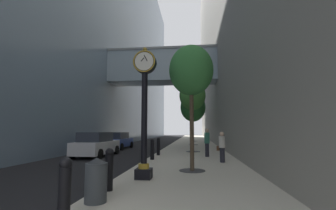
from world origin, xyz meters
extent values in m
plane|color=black|center=(0.00, 27.00, 0.00)|extent=(110.00, 110.00, 0.00)
cube|color=beige|center=(2.66, 30.00, 0.07)|extent=(5.32, 80.00, 0.14)
cube|color=slate|center=(-10.98, 30.00, 18.08)|extent=(9.00, 80.00, 36.16)
cube|color=#93A8B7|center=(-0.58, 23.30, 8.74)|extent=(12.40, 3.20, 3.36)
cube|color=gray|center=(-0.58, 23.30, 10.54)|extent=(12.40, 3.40, 0.24)
cube|color=gray|center=(9.82, 30.00, 19.88)|extent=(9.00, 80.00, 39.76)
cube|color=black|center=(1.04, 6.23, 0.32)|extent=(0.55, 0.55, 0.35)
cylinder|color=gold|center=(1.04, 6.23, 0.58)|extent=(0.38, 0.38, 0.18)
cylinder|color=black|center=(1.04, 6.23, 2.30)|extent=(0.22, 0.22, 3.25)
cylinder|color=black|center=(1.04, 6.23, 4.34)|extent=(0.84, 0.28, 0.84)
torus|color=gold|center=(1.04, 6.08, 4.34)|extent=(0.82, 0.05, 0.82)
cylinder|color=white|center=(1.04, 6.08, 4.34)|extent=(0.69, 0.01, 0.69)
cylinder|color=white|center=(1.04, 6.38, 4.34)|extent=(0.69, 0.01, 0.69)
sphere|color=gold|center=(1.04, 6.23, 4.84)|extent=(0.16, 0.16, 0.16)
cube|color=black|center=(0.98, 6.07, 4.41)|extent=(0.13, 0.01, 0.15)
cube|color=black|center=(1.10, 6.07, 4.46)|extent=(0.15, 0.01, 0.24)
cylinder|color=black|center=(0.40, 2.22, 0.64)|extent=(0.23, 0.23, 1.01)
sphere|color=black|center=(0.40, 2.22, 1.21)|extent=(0.24, 0.24, 0.24)
cylinder|color=black|center=(0.40, 4.53, 0.64)|extent=(0.23, 0.23, 1.01)
sphere|color=black|center=(0.40, 4.53, 1.21)|extent=(0.24, 0.24, 0.24)
cylinder|color=black|center=(0.40, 9.16, 0.64)|extent=(0.23, 0.23, 1.01)
sphere|color=black|center=(0.40, 9.16, 1.21)|extent=(0.24, 0.24, 0.24)
cylinder|color=black|center=(0.40, 11.47, 0.64)|extent=(0.23, 0.23, 1.01)
sphere|color=black|center=(0.40, 11.47, 1.21)|extent=(0.24, 0.24, 0.24)
cylinder|color=black|center=(0.40, 13.78, 0.64)|extent=(0.23, 0.23, 1.01)
sphere|color=black|center=(0.40, 13.78, 1.21)|extent=(0.24, 0.24, 0.24)
cylinder|color=#333335|center=(2.73, 8.01, 0.15)|extent=(1.10, 1.10, 0.02)
cylinder|color=#4C3D2D|center=(2.73, 8.01, 1.94)|extent=(0.18, 0.18, 3.59)
ellipsoid|color=#387F3D|center=(2.73, 8.01, 4.46)|extent=(1.93, 1.93, 2.22)
cylinder|color=#333335|center=(2.73, 16.53, 0.15)|extent=(1.10, 1.10, 0.02)
cylinder|color=#4C3D2D|center=(2.73, 16.53, 1.98)|extent=(0.18, 0.18, 3.67)
ellipsoid|color=#428438|center=(2.73, 16.53, 4.60)|extent=(2.09, 2.09, 2.41)
cylinder|color=#333335|center=(2.73, 25.06, 0.15)|extent=(1.10, 1.10, 0.02)
cylinder|color=#4C3D2D|center=(2.73, 25.06, 1.75)|extent=(0.18, 0.18, 3.23)
ellipsoid|color=#2D7033|center=(2.73, 25.06, 4.46)|extent=(2.91, 2.91, 3.34)
cylinder|color=#333335|center=(2.73, 33.59, 0.15)|extent=(1.10, 1.10, 0.02)
cylinder|color=brown|center=(2.73, 33.59, 2.20)|extent=(0.18, 0.18, 4.13)
ellipsoid|color=#387F3D|center=(2.73, 33.59, 5.16)|extent=(2.37, 2.37, 2.72)
cylinder|color=#383D42|center=(0.48, 3.45, 0.60)|extent=(0.52, 0.52, 0.92)
cone|color=#272A2E|center=(0.48, 3.45, 1.11)|extent=(0.53, 0.53, 0.16)
cylinder|color=#23232D|center=(4.30, 10.77, 0.52)|extent=(0.36, 0.36, 0.76)
cylinder|color=silver|center=(4.30, 10.77, 1.21)|extent=(0.47, 0.47, 0.62)
sphere|color=beige|center=(4.30, 10.77, 1.63)|extent=(0.23, 0.23, 0.23)
cube|color=brown|center=(4.12, 10.89, 0.86)|extent=(0.21, 0.23, 0.24)
cylinder|color=#23232D|center=(3.64, 13.27, 0.56)|extent=(0.32, 0.32, 0.85)
cylinder|color=#337560|center=(3.64, 13.27, 1.33)|extent=(0.41, 0.41, 0.68)
sphere|color=beige|center=(3.64, 13.27, 1.80)|extent=(0.26, 0.26, 0.26)
cube|color=silver|center=(-4.03, 13.93, 0.63)|extent=(1.87, 4.56, 0.82)
cube|color=#282D38|center=(-4.03, 13.71, 1.35)|extent=(1.63, 2.56, 0.67)
cylinder|color=black|center=(-4.92, 15.49, 0.32)|extent=(0.23, 0.64, 0.64)
cylinder|color=black|center=(-3.10, 15.47, 0.32)|extent=(0.23, 0.64, 0.64)
cylinder|color=black|center=(-4.95, 12.40, 0.32)|extent=(0.23, 0.64, 0.64)
cylinder|color=black|center=(-3.13, 12.38, 0.32)|extent=(0.23, 0.64, 0.64)
cube|color=navy|center=(-4.65, 20.31, 0.61)|extent=(1.98, 4.65, 0.78)
cube|color=#282D38|center=(-4.66, 20.08, 1.29)|extent=(1.71, 2.62, 0.64)
cylinder|color=black|center=(-5.56, 21.90, 0.32)|extent=(0.23, 0.64, 0.64)
cylinder|color=black|center=(-3.68, 21.86, 0.32)|extent=(0.23, 0.64, 0.64)
cylinder|color=black|center=(-5.63, 18.76, 0.32)|extent=(0.23, 0.64, 0.64)
cylinder|color=black|center=(-3.75, 18.72, 0.32)|extent=(0.23, 0.64, 0.64)
camera|label=1|loc=(2.82, -2.04, 1.86)|focal=24.90mm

